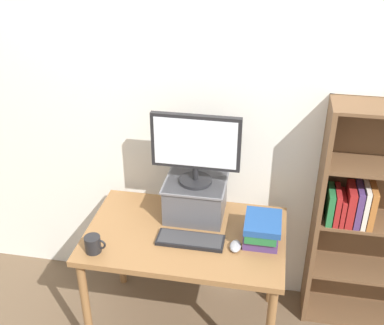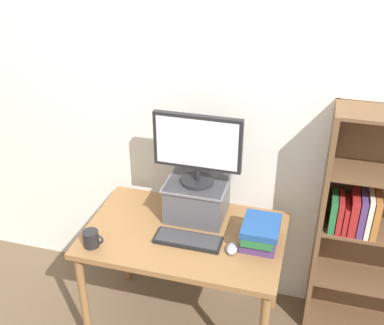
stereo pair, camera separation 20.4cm
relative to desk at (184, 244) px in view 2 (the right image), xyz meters
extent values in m
plane|color=brown|center=(0.00, 0.00, -0.68)|extent=(12.00, 12.00, 0.00)
cube|color=silver|center=(0.00, 0.49, 0.62)|extent=(7.00, 0.08, 2.60)
cube|color=olive|center=(0.00, 0.00, 0.07)|extent=(1.17, 0.74, 0.04)
cylinder|color=olive|center=(-0.54, -0.32, -0.31)|extent=(0.05, 0.05, 0.73)
cylinder|color=olive|center=(-0.54, 0.32, -0.31)|extent=(0.05, 0.05, 0.73)
cylinder|color=olive|center=(0.54, 0.32, -0.31)|extent=(0.05, 0.05, 0.73)
cube|color=brown|center=(0.77, 0.31, 0.09)|extent=(0.03, 0.28, 1.53)
cube|color=brown|center=(1.20, 0.31, -0.67)|extent=(0.82, 0.27, 0.02)
cube|color=brown|center=(1.20, 0.31, -0.29)|extent=(0.82, 0.27, 0.02)
cube|color=#236B38|center=(0.83, 0.28, 0.21)|extent=(0.04, 0.20, 0.21)
cube|color=maroon|center=(0.87, 0.28, 0.21)|extent=(0.03, 0.20, 0.21)
cube|color=maroon|center=(0.91, 0.28, 0.19)|extent=(0.03, 0.20, 0.18)
cube|color=maroon|center=(0.95, 0.28, 0.22)|extent=(0.04, 0.20, 0.24)
cube|color=#4C336B|center=(0.99, 0.28, 0.23)|extent=(0.04, 0.20, 0.24)
cube|color=silver|center=(1.03, 0.28, 0.23)|extent=(0.03, 0.20, 0.26)
cube|color=#AD662D|center=(1.07, 0.28, 0.23)|extent=(0.04, 0.20, 0.25)
cube|color=#515156|center=(0.03, 0.20, 0.21)|extent=(0.35, 0.31, 0.24)
cube|color=slate|center=(0.03, 0.20, 0.32)|extent=(0.37, 0.32, 0.01)
cylinder|color=black|center=(0.03, 0.20, 0.34)|extent=(0.20, 0.20, 0.02)
cylinder|color=black|center=(0.03, 0.20, 0.39)|extent=(0.03, 0.03, 0.08)
cube|color=black|center=(0.03, 0.20, 0.60)|extent=(0.52, 0.04, 0.34)
cube|color=silver|center=(0.03, 0.18, 0.60)|extent=(0.48, 0.00, 0.30)
cube|color=black|center=(0.05, -0.08, 0.10)|extent=(0.39, 0.14, 0.02)
cube|color=#333335|center=(0.05, -0.08, 0.11)|extent=(0.36, 0.12, 0.00)
ellipsoid|color=#99999E|center=(0.31, -0.09, 0.11)|extent=(0.06, 0.10, 0.04)
cube|color=#4C336B|center=(0.44, 0.01, 0.12)|extent=(0.19, 0.22, 0.06)
cube|color=#236B38|center=(0.44, 0.01, 0.18)|extent=(0.18, 0.26, 0.05)
cube|color=navy|center=(0.45, 0.01, 0.22)|extent=(0.20, 0.25, 0.04)
cylinder|color=black|center=(-0.47, -0.26, 0.14)|extent=(0.09, 0.09, 0.10)
torus|color=black|center=(-0.43, -0.26, 0.14)|extent=(0.06, 0.01, 0.06)
camera|label=1|loc=(0.45, -2.23, 1.84)|focal=45.00mm
camera|label=2|loc=(0.65, -2.18, 1.84)|focal=45.00mm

